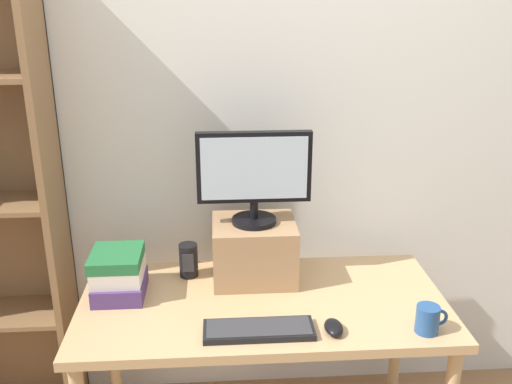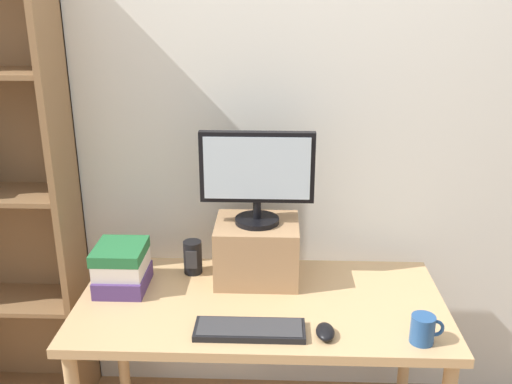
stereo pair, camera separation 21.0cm
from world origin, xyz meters
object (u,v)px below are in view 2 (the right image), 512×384
desk (261,318)px  coffee_mug (423,329)px  computer_monitor (257,174)px  keyboard (250,330)px  riser_box (257,250)px  computer_mouse (325,332)px  book_stack (122,267)px  desk_speaker (193,257)px

desk → coffee_mug: size_ratio=12.36×
computer_monitor → keyboard: 0.59m
riser_box → computer_monitor: size_ratio=0.75×
desk → computer_mouse: (0.23, -0.23, 0.10)m
book_stack → computer_mouse: bearing=-22.0°
riser_box → computer_mouse: size_ratio=3.18×
desk → keyboard: size_ratio=3.64×
keyboard → coffee_mug: coffee_mug is taller
desk → keyboard: bearing=-98.3°
book_stack → computer_monitor: bearing=10.8°
desk → keyboard: keyboard is taller
computer_mouse → book_stack: size_ratio=0.45×
book_stack → desk_speaker: book_stack is taller
computer_mouse → desk_speaker: size_ratio=0.74×
desk_speaker → coffee_mug: bearing=-29.1°
desk → riser_box: size_ratio=4.20×
riser_box → computer_mouse: 0.49m
book_stack → desk_speaker: (0.26, 0.13, -0.02)m
computer_monitor → desk_speaker: computer_monitor is taller
computer_mouse → coffee_mug: 0.32m
computer_monitor → coffee_mug: bearing=-37.4°
computer_mouse → book_stack: (-0.77, 0.31, 0.07)m
desk_speaker → computer_mouse: bearing=-40.9°
computer_mouse → coffee_mug: size_ratio=0.93×
riser_box → coffee_mug: bearing=-37.5°
coffee_mug → riser_box: bearing=142.5°
computer_mouse → desk_speaker: desk_speaker is taller
coffee_mug → book_stack: bearing=163.1°
desk → computer_monitor: bearing=96.6°
riser_box → coffee_mug: 0.72m
desk → riser_box: 0.27m
riser_box → coffee_mug: size_ratio=2.94×
computer_mouse → book_stack: 0.84m
riser_box → keyboard: size_ratio=0.87×
computer_monitor → book_stack: computer_monitor is taller
desk → computer_monitor: (-0.02, 0.18, 0.52)m
keyboard → coffee_mug: size_ratio=3.39×
computer_monitor → computer_mouse: bearing=-59.2°
keyboard → riser_box: bearing=88.5°
computer_mouse → desk: bearing=134.3°
desk → book_stack: 0.58m
desk → riser_box: bearing=96.5°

